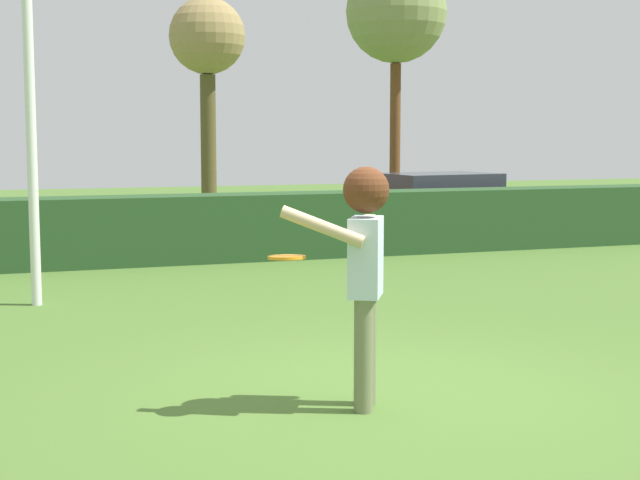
{
  "coord_description": "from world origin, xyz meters",
  "views": [
    {
      "loc": [
        -2.9,
        -6.66,
        2.02
      ],
      "look_at": [
        -0.3,
        0.69,
        1.15
      ],
      "focal_mm": 53.24,
      "sensor_mm": 36.0,
      "label": 1
    }
  ],
  "objects_px": {
    "willow_tree": "(207,43)",
    "lamppost": "(27,0)",
    "frisbee": "(287,257)",
    "maple_tree": "(396,14)",
    "person": "(364,255)",
    "parked_car_red": "(438,201)"
  },
  "relations": [
    {
      "from": "frisbee",
      "to": "maple_tree",
      "type": "relative_size",
      "value": 0.05
    },
    {
      "from": "maple_tree",
      "to": "parked_car_red",
      "type": "bearing_deg",
      "value": -97.94
    },
    {
      "from": "frisbee",
      "to": "parked_car_red",
      "type": "xyz_separation_m",
      "value": [
        6.57,
        10.74,
        -0.46
      ]
    },
    {
      "from": "person",
      "to": "maple_tree",
      "type": "xyz_separation_m",
      "value": [
        6.42,
        13.89,
        3.61
      ]
    },
    {
      "from": "person",
      "to": "lamppost",
      "type": "bearing_deg",
      "value": 111.36
    },
    {
      "from": "parked_car_red",
      "to": "maple_tree",
      "type": "height_order",
      "value": "maple_tree"
    },
    {
      "from": "lamppost",
      "to": "willow_tree",
      "type": "xyz_separation_m",
      "value": [
        5.08,
        13.09,
        0.83
      ]
    },
    {
      "from": "frisbee",
      "to": "lamppost",
      "type": "relative_size",
      "value": 0.04
    },
    {
      "from": "willow_tree",
      "to": "maple_tree",
      "type": "height_order",
      "value": "maple_tree"
    },
    {
      "from": "frisbee",
      "to": "parked_car_red",
      "type": "bearing_deg",
      "value": 58.55
    },
    {
      "from": "frisbee",
      "to": "lamppost",
      "type": "distance_m",
      "value": 5.94
    },
    {
      "from": "willow_tree",
      "to": "lamppost",
      "type": "bearing_deg",
      "value": -111.22
    },
    {
      "from": "parked_car_red",
      "to": "maple_tree",
      "type": "distance_m",
      "value": 5.13
    },
    {
      "from": "frisbee",
      "to": "parked_car_red",
      "type": "height_order",
      "value": "parked_car_red"
    },
    {
      "from": "lamppost",
      "to": "parked_car_red",
      "type": "distance_m",
      "value": 10.18
    },
    {
      "from": "lamppost",
      "to": "willow_tree",
      "type": "bearing_deg",
      "value": 68.78
    },
    {
      "from": "parked_car_red",
      "to": "person",
      "type": "bearing_deg",
      "value": -119.04
    },
    {
      "from": "frisbee",
      "to": "willow_tree",
      "type": "height_order",
      "value": "willow_tree"
    },
    {
      "from": "lamppost",
      "to": "willow_tree",
      "type": "distance_m",
      "value": 14.07
    },
    {
      "from": "maple_tree",
      "to": "lamppost",
      "type": "bearing_deg",
      "value": -134.51
    },
    {
      "from": "parked_car_red",
      "to": "willow_tree",
      "type": "distance_m",
      "value": 8.93
    },
    {
      "from": "frisbee",
      "to": "maple_tree",
      "type": "bearing_deg",
      "value": 63.18
    }
  ]
}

